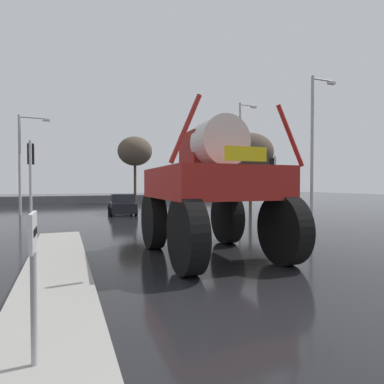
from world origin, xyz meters
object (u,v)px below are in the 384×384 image
object	(u,v)px
traffic_signal_near_left	(31,167)
traffic_signal_near_right	(273,175)
bare_tree_far_center	(135,151)
streetlight_far_right	(241,151)
bare_tree_right	(251,153)
streetlight_near_right	(314,141)
sedan_ahead	(122,205)
lane_arrow_sign	(33,260)
streetlight_far_left	(22,159)
oversize_sprayer	(211,189)

from	to	relation	value
traffic_signal_near_left	traffic_signal_near_right	xyz separation A→B (m)	(11.89, 0.00, -0.16)
traffic_signal_near_right	bare_tree_far_center	distance (m)	22.41
streetlight_far_right	bare_tree_right	distance (m)	0.85
streetlight_near_right	sedan_ahead	bearing A→B (deg)	139.97
lane_arrow_sign	traffic_signal_near_right	distance (m)	15.21
sedan_ahead	streetlight_far_right	xyz separation A→B (m)	(10.52, 0.78, 4.40)
bare_tree_far_center	streetlight_far_left	bearing A→B (deg)	-133.94
streetlight_near_right	bare_tree_far_center	xyz separation A→B (m)	(-6.46, 21.36, 1.20)
oversize_sprayer	streetlight_near_right	xyz separation A→B (m)	(9.78, 6.22, 2.73)
sedan_ahead	bare_tree_right	bearing A→B (deg)	-83.82
traffic_signal_near_left	bare_tree_far_center	world-z (taller)	bare_tree_far_center
oversize_sprayer	traffic_signal_near_left	world-z (taller)	oversize_sprayer
traffic_signal_near_left	bare_tree_right	size ratio (longest dim) A/B	0.59
traffic_signal_near_left	streetlight_far_right	distance (m)	18.68
streetlight_far_left	oversize_sprayer	bearing A→B (deg)	-67.39
sedan_ahead	traffic_signal_near_right	bearing A→B (deg)	-139.26
sedan_ahead	traffic_signal_near_left	xyz separation A→B (m)	(-5.18, -9.08, 2.18)
streetlight_far_left	bare_tree_right	size ratio (longest dim) A/B	1.07
traffic_signal_near_left	streetlight_near_right	world-z (taller)	streetlight_near_right
streetlight_far_right	traffic_signal_near_left	bearing A→B (deg)	-147.87
lane_arrow_sign	traffic_signal_near_right	world-z (taller)	traffic_signal_near_right
streetlight_far_right	streetlight_far_left	bearing A→B (deg)	175.45
traffic_signal_near_left	bare_tree_far_center	distance (m)	23.87
traffic_signal_near_right	bare_tree_right	xyz separation A→B (m)	(4.55, 9.45, 2.24)
traffic_signal_near_left	oversize_sprayer	bearing A→B (deg)	-45.68
sedan_ahead	bare_tree_right	distance (m)	12.04
streetlight_far_right	bare_tree_far_center	bearing A→B (deg)	119.66
traffic_signal_near_right	streetlight_near_right	world-z (taller)	streetlight_near_right
oversize_sprayer	streetlight_far_left	xyz separation A→B (m)	(-7.02, 16.85, 1.98)
streetlight_far_left	traffic_signal_near_left	bearing A→B (deg)	-82.23
oversize_sprayer	bare_tree_far_center	distance (m)	28.06
streetlight_far_left	bare_tree_right	distance (m)	18.08
lane_arrow_sign	bare_tree_right	xyz separation A→B (m)	(15.49, 19.93, 3.63)
lane_arrow_sign	sedan_ahead	bearing A→B (deg)	77.79
lane_arrow_sign	bare_tree_far_center	world-z (taller)	bare_tree_far_center
bare_tree_right	traffic_signal_near_left	bearing A→B (deg)	-150.09
sedan_ahead	bare_tree_far_center	distance (m)	14.40
sedan_ahead	bare_tree_right	size ratio (longest dim) A/B	0.63
oversize_sprayer	traffic_signal_near_right	xyz separation A→B (m)	(6.40, 5.62, 0.66)
bare_tree_right	traffic_signal_near_right	bearing A→B (deg)	-115.71
streetlight_far_right	bare_tree_far_center	size ratio (longest dim) A/B	1.21
streetlight_far_right	bare_tree_right	xyz separation A→B (m)	(0.73, -0.41, -0.14)
oversize_sprayer	streetlight_far_right	bearing A→B (deg)	-31.89
oversize_sprayer	bare_tree_far_center	size ratio (longest dim) A/B	0.71
streetlight_far_left	streetlight_near_right	bearing A→B (deg)	-32.32
oversize_sprayer	sedan_ahead	world-z (taller)	oversize_sprayer
lane_arrow_sign	streetlight_near_right	size ratio (longest dim) A/B	0.20
sedan_ahead	traffic_signal_near_right	distance (m)	11.46
oversize_sprayer	bare_tree_far_center	bearing A→B (deg)	-5.33
streetlight_far_left	bare_tree_far_center	distance (m)	15.03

